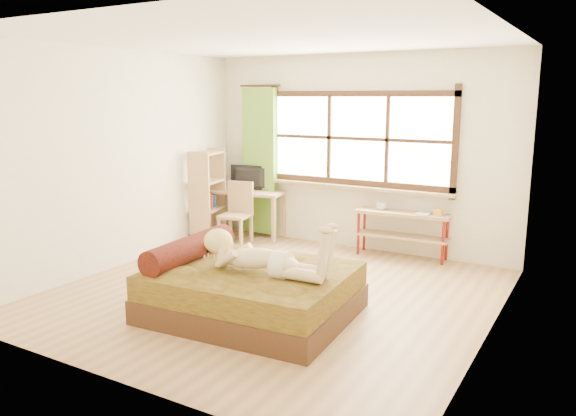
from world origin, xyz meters
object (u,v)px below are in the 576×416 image
Objects in this scene: woman at (262,244)px; kitten at (200,246)px; bed at (248,289)px; pipe_shelf at (403,224)px; chair at (238,209)px; bookshelf at (208,195)px; desk at (247,197)px.

woman is 0.90m from kitten.
bed is 2.79m from pipe_shelf.
woman is 2.80m from pipe_shelf.
bookshelf is at bearing 179.02° from chair.
desk is at bearing 35.40° from bookshelf.
woman is 3.23m from bookshelf.
kitten is (-0.87, 0.15, -0.17)m from woman.
kitten is at bearing 167.57° from bed.
pipe_shelf is at bearing 59.16° from kitten.
bookshelf reaches higher than chair.
chair is at bearing 111.82° from kitten.
pipe_shelf is (2.34, 0.49, -0.05)m from chair.
bookshelf is at bearing -172.48° from pipe_shelf.
bed is 0.76m from kitten.
chair is at bearing 123.51° from bed.
bookshelf is at bearing -141.69° from desk.
chair is (-1.88, 2.26, -0.25)m from woman.
bookshelf is (-1.50, 2.04, 0.10)m from kitten.
chair is at bearing -171.81° from pipe_shelf.
pipe_shelf is at bearing 72.60° from bed.
desk is at bearing 110.13° from kitten.
desk is 0.40m from chair.
bookshelf is at bearing 122.58° from kitten.
kitten is 0.23× the size of pipe_shelf.
bookshelf reaches higher than desk.
chair is at bearing -85.51° from desk.
bookshelf is (-2.17, 2.15, 0.43)m from bed.
chair is 0.67× the size of bookshelf.
chair is 0.53m from bookshelf.
kitten is 2.71m from desk.
bookshelf is (-2.37, 2.19, -0.07)m from woman.
woman is at bearing -62.05° from desk.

